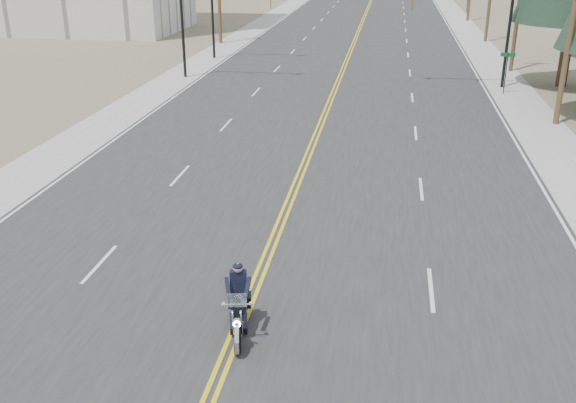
# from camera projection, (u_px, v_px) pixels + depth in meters

# --- Properties ---
(ground_plane) EXTENTS (400.00, 400.00, 0.00)m
(ground_plane) POSITION_uv_depth(u_px,v_px,m) (226.00, 358.00, 15.34)
(ground_plane) COLOR #776D56
(ground_plane) RESTS_ON ground
(road) EXTENTS (20.00, 200.00, 0.01)m
(road) POSITION_uv_depth(u_px,v_px,m) (364.00, 19.00, 79.27)
(road) COLOR #303033
(road) RESTS_ON ground
(sidewalk_left) EXTENTS (3.00, 200.00, 0.01)m
(sidewalk_left) POSITION_uv_depth(u_px,v_px,m) (272.00, 17.00, 80.91)
(sidewalk_left) COLOR #A5A5A0
(sidewalk_left) RESTS_ON ground
(sidewalk_right) EXTENTS (3.00, 200.00, 0.01)m
(sidewalk_right) POSITION_uv_depth(u_px,v_px,m) (459.00, 20.00, 77.62)
(sidewalk_right) COLOR #A5A5A0
(sidewalk_right) RESTS_ON ground
(traffic_mast_left) EXTENTS (7.10, 0.26, 7.00)m
(traffic_mast_left) POSITION_uv_depth(u_px,v_px,m) (210.00, 6.00, 43.97)
(traffic_mast_left) COLOR black
(traffic_mast_left) RESTS_ON ground
(traffic_mast_right) EXTENTS (7.10, 0.26, 7.00)m
(traffic_mast_right) POSITION_uv_depth(u_px,v_px,m) (479.00, 11.00, 41.40)
(traffic_mast_right) COLOR black
(traffic_mast_right) RESTS_ON ground
(street_sign) EXTENTS (0.90, 0.06, 2.62)m
(street_sign) POSITION_uv_depth(u_px,v_px,m) (507.00, 66.00, 40.50)
(street_sign) COLOR black
(street_sign) RESTS_ON ground
(utility_pole_b) EXTENTS (2.20, 0.30, 11.50)m
(utility_pole_b) POSITION_uv_depth(u_px,v_px,m) (574.00, 9.00, 32.27)
(utility_pole_b) COLOR brown
(utility_pole_b) RESTS_ON ground
(motorcyclist) EXTENTS (1.41, 2.46, 1.81)m
(motorcyclist) POSITION_uv_depth(u_px,v_px,m) (238.00, 301.00, 15.99)
(motorcyclist) COLOR black
(motorcyclist) RESTS_ON ground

